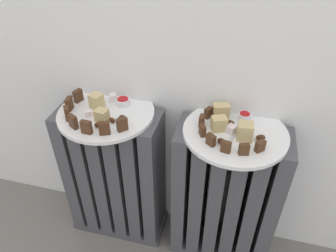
% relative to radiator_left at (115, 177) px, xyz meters
% --- Properties ---
extents(radiator_left, '(0.36, 0.16, 0.55)m').
position_rel_radiator_left_xyz_m(radiator_left, '(0.00, 0.00, 0.00)').
color(radiator_left, '#47474C').
rests_on(radiator_left, ground_plane).
extents(radiator_right, '(0.36, 0.16, 0.55)m').
position_rel_radiator_left_xyz_m(radiator_right, '(0.40, 0.00, 0.00)').
color(radiator_right, '#47474C').
rests_on(radiator_right, ground_plane).
extents(plate_left, '(0.31, 0.31, 0.01)m').
position_rel_radiator_left_xyz_m(plate_left, '(-0.00, 0.00, 0.29)').
color(plate_left, white).
rests_on(plate_left, radiator_left).
extents(plate_right, '(0.31, 0.31, 0.01)m').
position_rel_radiator_left_xyz_m(plate_right, '(0.40, 0.00, 0.29)').
color(plate_right, white).
rests_on(plate_right, radiator_right).
extents(dark_cake_slice_left_0, '(0.02, 0.03, 0.04)m').
position_rel_radiator_left_xyz_m(dark_cake_slice_left_0, '(-0.11, 0.03, 0.31)').
color(dark_cake_slice_left_0, '#472B19').
rests_on(dark_cake_slice_left_0, plate_left).
extents(dark_cake_slice_left_1, '(0.02, 0.03, 0.04)m').
position_rel_radiator_left_xyz_m(dark_cake_slice_left_1, '(-0.11, -0.02, 0.31)').
color(dark_cake_slice_left_1, '#472B19').
rests_on(dark_cake_slice_left_1, plate_left).
extents(dark_cake_slice_left_2, '(0.03, 0.03, 0.04)m').
position_rel_radiator_left_xyz_m(dark_cake_slice_left_2, '(-0.10, -0.07, 0.31)').
color(dark_cake_slice_left_2, '#472B19').
rests_on(dark_cake_slice_left_2, plate_left).
extents(dark_cake_slice_left_3, '(0.03, 0.03, 0.04)m').
position_rel_radiator_left_xyz_m(dark_cake_slice_left_3, '(-0.06, -0.10, 0.31)').
color(dark_cake_slice_left_3, '#472B19').
rests_on(dark_cake_slice_left_3, plate_left).
extents(dark_cake_slice_left_4, '(0.03, 0.02, 0.04)m').
position_rel_radiator_left_xyz_m(dark_cake_slice_left_4, '(-0.01, -0.12, 0.31)').
color(dark_cake_slice_left_4, '#472B19').
rests_on(dark_cake_slice_left_4, plate_left).
extents(dark_cake_slice_left_5, '(0.03, 0.03, 0.04)m').
position_rel_radiator_left_xyz_m(dark_cake_slice_left_5, '(0.04, -0.11, 0.31)').
color(dark_cake_slice_left_5, '#472B19').
rests_on(dark_cake_slice_left_5, plate_left).
extents(dark_cake_slice_left_6, '(0.03, 0.03, 0.04)m').
position_rel_radiator_left_xyz_m(dark_cake_slice_left_6, '(0.09, -0.08, 0.31)').
color(dark_cake_slice_left_6, '#472B19').
rests_on(dark_cake_slice_left_6, plate_left).
extents(marble_cake_slice_left_0, '(0.05, 0.05, 0.05)m').
position_rel_radiator_left_xyz_m(marble_cake_slice_left_0, '(-0.03, 0.01, 0.32)').
color(marble_cake_slice_left_0, tan).
rests_on(marble_cake_slice_left_0, plate_left).
extents(marble_cake_slice_left_1, '(0.04, 0.04, 0.04)m').
position_rel_radiator_left_xyz_m(marble_cake_slice_left_1, '(0.01, -0.05, 0.31)').
color(marble_cake_slice_left_1, tan).
rests_on(marble_cake_slice_left_1, plate_left).
extents(turkish_delight_left_0, '(0.03, 0.03, 0.02)m').
position_rel_radiator_left_xyz_m(turkish_delight_left_0, '(-0.00, 0.07, 0.30)').
color(turkish_delight_left_0, white).
rests_on(turkish_delight_left_0, plate_left).
extents(turkish_delight_left_1, '(0.03, 0.03, 0.02)m').
position_rel_radiator_left_xyz_m(turkish_delight_left_1, '(-0.05, 0.05, 0.30)').
color(turkish_delight_left_1, white).
rests_on(turkish_delight_left_1, plate_left).
extents(turkish_delight_left_2, '(0.02, 0.02, 0.02)m').
position_rel_radiator_left_xyz_m(turkish_delight_left_2, '(-0.04, -0.03, 0.30)').
color(turkish_delight_left_2, white).
rests_on(turkish_delight_left_2, plate_left).
extents(medjool_date_left_0, '(0.03, 0.02, 0.02)m').
position_rel_radiator_left_xyz_m(medjool_date_left_0, '(0.04, -0.05, 0.30)').
color(medjool_date_left_0, '#3D1E0F').
rests_on(medjool_date_left_0, plate_left).
extents(medjool_date_left_1, '(0.02, 0.03, 0.02)m').
position_rel_radiator_left_xyz_m(medjool_date_left_1, '(0.07, -0.03, 0.30)').
color(medjool_date_left_1, '#3D1E0F').
rests_on(medjool_date_left_1, plate_left).
extents(medjool_date_left_2, '(0.03, 0.02, 0.02)m').
position_rel_radiator_left_xyz_m(medjool_date_left_2, '(0.01, -0.08, 0.30)').
color(medjool_date_left_2, '#3D1E0F').
rests_on(medjool_date_left_2, plate_left).
extents(jam_bowl_left, '(0.05, 0.05, 0.02)m').
position_rel_radiator_left_xyz_m(jam_bowl_left, '(0.04, 0.05, 0.30)').
color(jam_bowl_left, white).
rests_on(jam_bowl_left, plate_left).
extents(dark_cake_slice_right_0, '(0.03, 0.03, 0.03)m').
position_rel_radiator_left_xyz_m(dark_cake_slice_right_0, '(0.32, 0.05, 0.31)').
color(dark_cake_slice_right_0, '#472B19').
rests_on(dark_cake_slice_right_0, plate_right).
extents(dark_cake_slice_right_1, '(0.01, 0.03, 0.03)m').
position_rel_radiator_left_xyz_m(dark_cake_slice_right_1, '(0.30, 0.00, 0.31)').
color(dark_cake_slice_right_1, '#472B19').
rests_on(dark_cake_slice_right_1, plate_right).
extents(dark_cake_slice_right_2, '(0.02, 0.03, 0.03)m').
position_rel_radiator_left_xyz_m(dark_cake_slice_right_2, '(0.31, -0.04, 0.31)').
color(dark_cake_slice_right_2, '#472B19').
rests_on(dark_cake_slice_right_2, plate_right).
extents(dark_cake_slice_right_3, '(0.03, 0.03, 0.03)m').
position_rel_radiator_left_xyz_m(dark_cake_slice_right_3, '(0.34, -0.08, 0.31)').
color(dark_cake_slice_right_3, '#472B19').
rests_on(dark_cake_slice_right_3, plate_right).
extents(dark_cake_slice_right_4, '(0.03, 0.02, 0.03)m').
position_rel_radiator_left_xyz_m(dark_cake_slice_right_4, '(0.38, -0.10, 0.31)').
color(dark_cake_slice_right_4, '#472B19').
rests_on(dark_cake_slice_right_4, plate_right).
extents(dark_cake_slice_right_5, '(0.03, 0.02, 0.03)m').
position_rel_radiator_left_xyz_m(dark_cake_slice_right_5, '(0.43, -0.10, 0.31)').
color(dark_cake_slice_right_5, '#472B19').
rests_on(dark_cake_slice_right_5, plate_right).
extents(dark_cake_slice_right_6, '(0.03, 0.03, 0.03)m').
position_rel_radiator_left_xyz_m(dark_cake_slice_right_6, '(0.47, -0.07, 0.31)').
color(dark_cake_slice_right_6, '#472B19').
rests_on(dark_cake_slice_right_6, plate_right).
extents(marble_cake_slice_right_0, '(0.04, 0.04, 0.05)m').
position_rel_radiator_left_xyz_m(marble_cake_slice_right_0, '(0.43, -0.03, 0.32)').
color(marble_cake_slice_right_0, tan).
rests_on(marble_cake_slice_right_0, plate_right).
extents(marble_cake_slice_right_1, '(0.05, 0.05, 0.04)m').
position_rel_radiator_left_xyz_m(marble_cake_slice_right_1, '(0.35, -0.01, 0.31)').
color(marble_cake_slice_right_1, tan).
rests_on(marble_cake_slice_right_1, plate_right).
extents(marble_cake_slice_right_2, '(0.05, 0.04, 0.05)m').
position_rel_radiator_left_xyz_m(marble_cake_slice_right_2, '(0.35, 0.06, 0.32)').
color(marble_cake_slice_right_2, tan).
rests_on(marble_cake_slice_right_2, plate_right).
extents(turkish_delight_right_0, '(0.02, 0.02, 0.02)m').
position_rel_radiator_left_xyz_m(turkish_delight_right_0, '(0.43, 0.02, 0.30)').
color(turkish_delight_right_0, white).
rests_on(turkish_delight_right_0, plate_right).
extents(turkish_delight_right_1, '(0.03, 0.03, 0.02)m').
position_rel_radiator_left_xyz_m(turkish_delight_right_1, '(0.39, -0.01, 0.30)').
color(turkish_delight_right_1, white).
rests_on(turkish_delight_right_1, plate_right).
extents(medjool_date_right_0, '(0.03, 0.03, 0.02)m').
position_rel_radiator_left_xyz_m(medjool_date_right_0, '(0.47, -0.02, 0.30)').
color(medjool_date_right_0, '#3D1E0F').
rests_on(medjool_date_right_0, plate_right).
extents(medjool_date_right_1, '(0.03, 0.02, 0.02)m').
position_rel_radiator_left_xyz_m(medjool_date_right_1, '(0.37, -0.07, 0.30)').
color(medjool_date_right_1, '#3D1E0F').
rests_on(medjool_date_right_1, plate_right).
extents(medjool_date_right_2, '(0.03, 0.02, 0.02)m').
position_rel_radiator_left_xyz_m(medjool_date_right_2, '(0.38, 0.02, 0.30)').
color(medjool_date_right_2, '#3D1E0F').
rests_on(medjool_date_right_2, plate_right).
extents(jam_bowl_right, '(0.04, 0.04, 0.02)m').
position_rel_radiator_left_xyz_m(jam_bowl_right, '(0.42, 0.06, 0.31)').
color(jam_bowl_right, white).
rests_on(jam_bowl_right, plate_right).
extents(fork, '(0.04, 0.10, 0.00)m').
position_rel_radiator_left_xyz_m(fork, '(0.40, -0.01, 0.29)').
color(fork, silver).
rests_on(fork, plate_right).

